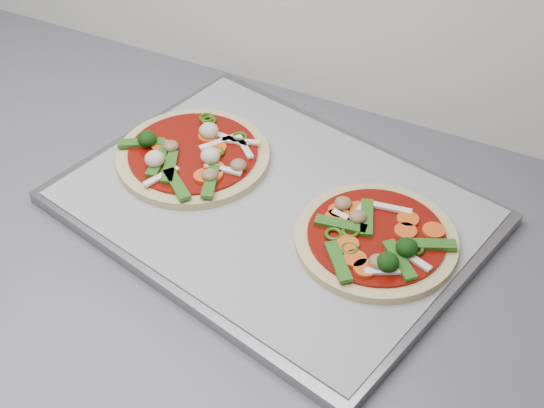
% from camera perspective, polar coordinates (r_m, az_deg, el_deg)
% --- Properties ---
extents(baking_tray, '(0.54, 0.45, 0.02)m').
position_cam_1_polar(baking_tray, '(0.89, -0.00, -0.30)').
color(baking_tray, gray).
rests_on(baking_tray, countertop).
extents(parchment, '(0.51, 0.42, 0.00)m').
position_cam_1_polar(parchment, '(0.89, -0.00, 0.11)').
color(parchment, '#95959A').
rests_on(parchment, baking_tray).
extents(pizza_left, '(0.19, 0.19, 0.03)m').
position_cam_1_polar(pizza_left, '(0.95, -5.99, 3.70)').
color(pizza_left, tan).
rests_on(pizza_left, parchment).
extents(pizza_right, '(0.19, 0.19, 0.03)m').
position_cam_1_polar(pizza_right, '(0.84, 7.84, -2.62)').
color(pizza_right, tan).
rests_on(pizza_right, parchment).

